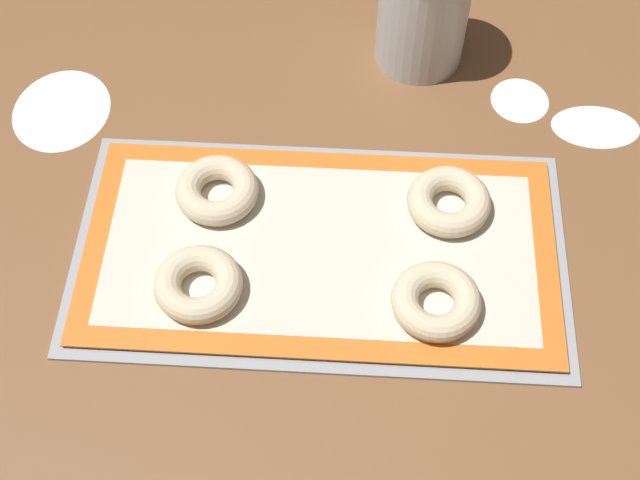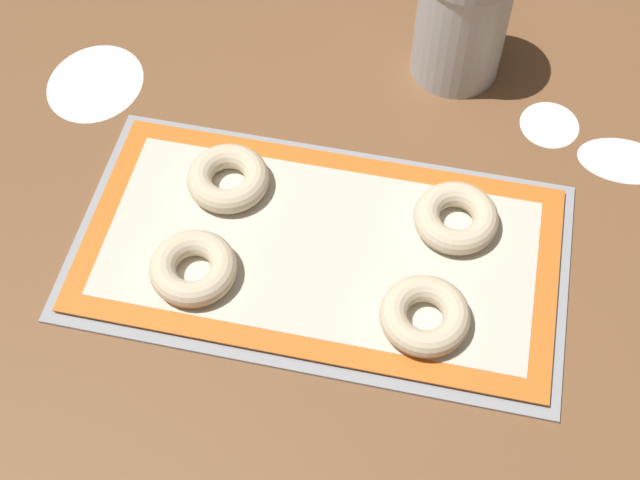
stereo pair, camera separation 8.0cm
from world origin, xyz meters
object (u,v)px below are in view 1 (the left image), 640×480
at_px(baking_tray, 320,251).
at_px(bagel_back_left, 217,190).
at_px(bagel_front_right, 436,301).
at_px(bagel_front_left, 198,284).
at_px(bagel_back_right, 449,202).
at_px(flour_canister, 424,4).

relative_size(baking_tray, bagel_back_left, 5.76).
distance_m(baking_tray, bagel_front_right, 0.14).
distance_m(bagel_front_left, bagel_back_right, 0.29).
relative_size(bagel_front_right, bagel_back_left, 1.00).
distance_m(baking_tray, flour_canister, 0.34).
height_order(bagel_front_right, bagel_back_right, same).
xyz_separation_m(bagel_front_left, flour_canister, (0.23, 0.37, 0.06)).
bearing_deg(bagel_front_right, bagel_back_left, 152.02).
bearing_deg(bagel_front_right, baking_tray, 150.97).
distance_m(bagel_front_right, flour_canister, 0.38).
relative_size(bagel_front_left, flour_canister, 0.56).
bearing_deg(baking_tray, bagel_front_left, -153.15).
relative_size(baking_tray, bagel_front_right, 5.76).
bearing_deg(baking_tray, bagel_front_right, -29.03).
xyz_separation_m(bagel_front_left, bagel_back_left, (0.00, 0.12, 0.00)).
xyz_separation_m(baking_tray, bagel_front_right, (0.12, -0.07, 0.02)).
bearing_deg(bagel_back_left, baking_tray, -26.87).
bearing_deg(bagel_back_left, bagel_back_right, -0.21).
height_order(bagel_front_left, bagel_front_right, same).
bearing_deg(baking_tray, bagel_back_right, 23.01).
xyz_separation_m(bagel_front_right, bagel_back_right, (0.02, 0.13, 0.00)).
distance_m(baking_tray, bagel_back_left, 0.13).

